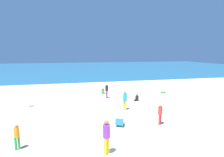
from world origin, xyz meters
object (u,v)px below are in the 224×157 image
object	(u,v)px
person_4	(17,135)
person_8	(103,92)
person_6	(220,102)
person_1	(107,90)
cooler_box	(163,92)
beach_chair_far_left	(120,123)
person_7	(106,135)
person_2	(125,99)
person_3	(137,98)
person_0	(160,113)

from	to	relation	value
person_4	person_8	distance (m)	13.61
person_4	person_6	size ratio (longest dim) A/B	1.72
person_6	person_8	xyz separation A→B (m)	(-9.80, 7.43, -0.01)
person_1	person_4	size ratio (longest dim) A/B	1.13
cooler_box	person_6	xyz separation A→B (m)	(2.59, -6.13, 0.16)
beach_chair_far_left	person_7	xyz separation A→B (m)	(-1.60, -3.26, 0.77)
person_2	person_8	bearing A→B (deg)	54.78
beach_chair_far_left	person_2	distance (m)	3.80
cooler_box	person_8	bearing A→B (deg)	169.73
person_4	person_8	bearing A→B (deg)	138.19
beach_chair_far_left	person_6	world-z (taller)	person_6
person_3	person_8	xyz separation A→B (m)	(-2.78, 3.94, 0.03)
cooler_box	person_8	xyz separation A→B (m)	(-7.21, 1.31, 0.15)
beach_chair_far_left	person_8	world-z (taller)	person_8
cooler_box	person_1	xyz separation A→B (m)	(-7.22, -0.76, 0.77)
person_6	person_7	size ratio (longest dim) A/B	0.46
person_6	cooler_box	bearing A→B (deg)	11.99
person_1	person_0	bearing A→B (deg)	-49.46
person_2	person_4	xyz separation A→B (m)	(-7.40, -5.19, -0.15)
beach_chair_far_left	person_8	xyz separation A→B (m)	(0.78, 10.07, 0.05)
cooler_box	person_4	xyz separation A→B (m)	(-13.96, -10.50, 0.66)
person_1	person_6	size ratio (longest dim) A/B	1.95
person_7	person_3	bearing A→B (deg)	-68.92
person_8	person_3	bearing A→B (deg)	-40.45
person_1	person_8	bearing A→B (deg)	117.13
person_2	person_8	xyz separation A→B (m)	(-0.65, 6.62, -0.66)
person_1	person_8	distance (m)	2.16
person_2	beach_chair_far_left	bearing A→B (deg)	-153.40
person_3	person_7	xyz separation A→B (m)	(-5.16, -9.39, 0.75)
person_7	person_8	bearing A→B (deg)	-50.24
beach_chair_far_left	person_0	distance (m)	2.87
cooler_box	person_3	bearing A→B (deg)	-149.32
person_2	person_6	size ratio (longest dim) A/B	2.04
person_0	person_8	world-z (taller)	person_0
person_8	person_0	bearing A→B (deg)	-64.87
person_0	person_7	world-z (taller)	person_7
cooler_box	person_3	distance (m)	5.16
person_6	person_7	xyz separation A→B (m)	(-12.19, -5.89, 0.71)
person_2	person_7	size ratio (longest dim) A/B	0.94
person_0	person_7	xyz separation A→B (m)	(-4.37, -2.88, 0.16)
person_3	person_8	bearing A→B (deg)	-93.80
cooler_box	person_7	world-z (taller)	person_7
beach_chair_far_left	cooler_box	size ratio (longest dim) A/B	1.43
person_0	person_3	world-z (taller)	person_0
person_0	person_1	world-z (taller)	person_1
person_1	person_7	size ratio (longest dim) A/B	0.90
beach_chair_far_left	person_1	xyz separation A→B (m)	(0.78, 8.00, 0.67)
person_1	person_6	bearing A→B (deg)	-1.54
cooler_box	person_1	distance (m)	7.30
person_3	person_8	distance (m)	4.82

